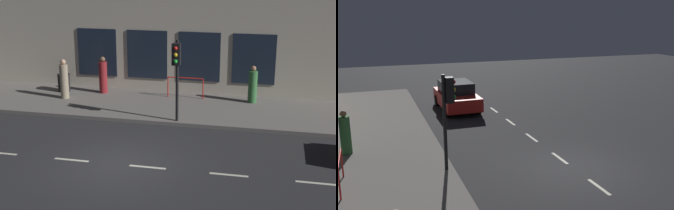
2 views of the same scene
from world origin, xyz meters
The scene contains 7 objects.
ground_plane centered at (0.00, 0.00, 0.00)m, with size 60.00×60.00×0.00m, color #28282B.
sidewalk centered at (6.25, 0.00, 0.07)m, with size 4.50×32.00×0.15m.
lane_centre_line centered at (0.00, -1.00, 0.00)m, with size 0.12×27.20×0.01m.
traffic_light centered at (4.13, -1.08, 2.48)m, with size 0.46×0.32×3.25m.
parked_car_0 centered at (1.92, -9.65, 0.79)m, with size 1.98×4.22×1.58m.
pedestrian_2 centered at (7.48, -3.85, 0.92)m, with size 0.55×0.55×1.67m.
red_railing centered at (7.52, -0.80, 0.85)m, with size 0.05×1.69×0.97m.
Camera 2 is at (6.54, 10.93, 5.30)m, focal length 40.89 mm.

